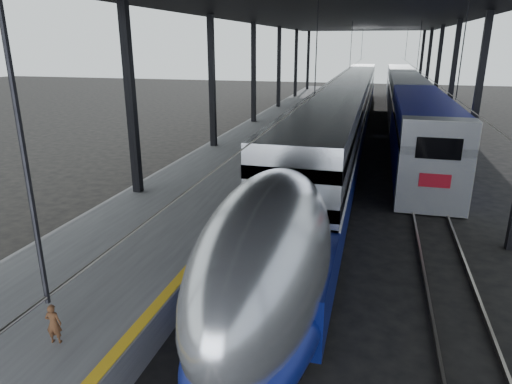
% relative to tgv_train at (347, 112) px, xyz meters
% --- Properties ---
extents(ground, '(160.00, 160.00, 0.00)m').
position_rel_tgv_train_xyz_m(ground, '(-2.00, -24.78, -2.11)').
color(ground, black).
rests_on(ground, ground).
extents(platform, '(6.00, 80.00, 1.00)m').
position_rel_tgv_train_xyz_m(platform, '(-5.50, -4.78, -1.61)').
color(platform, '#4C4C4F').
rests_on(platform, ground).
extents(yellow_strip, '(0.30, 80.00, 0.01)m').
position_rel_tgv_train_xyz_m(yellow_strip, '(-2.70, -4.78, -1.10)').
color(yellow_strip, gold).
rests_on(yellow_strip, platform).
extents(rails, '(6.52, 80.00, 0.16)m').
position_rel_tgv_train_xyz_m(rails, '(2.50, -4.78, -2.03)').
color(rails, slate).
rests_on(rails, ground).
extents(canopy, '(18.00, 75.00, 9.47)m').
position_rel_tgv_train_xyz_m(canopy, '(-0.10, -4.78, 7.01)').
color(canopy, black).
rests_on(canopy, ground).
extents(tgv_train, '(3.15, 65.20, 4.51)m').
position_rel_tgv_train_xyz_m(tgv_train, '(0.00, 0.00, 0.00)').
color(tgv_train, silver).
rests_on(tgv_train, ground).
extents(second_train, '(3.11, 56.05, 4.29)m').
position_rel_tgv_train_xyz_m(second_train, '(5.00, 10.23, 0.06)').
color(second_train, navy).
rests_on(second_train, ground).
extents(child, '(0.39, 0.30, 0.95)m').
position_rel_tgv_train_xyz_m(child, '(-4.18, -30.14, -0.63)').
color(child, '#52311B').
rests_on(child, platform).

